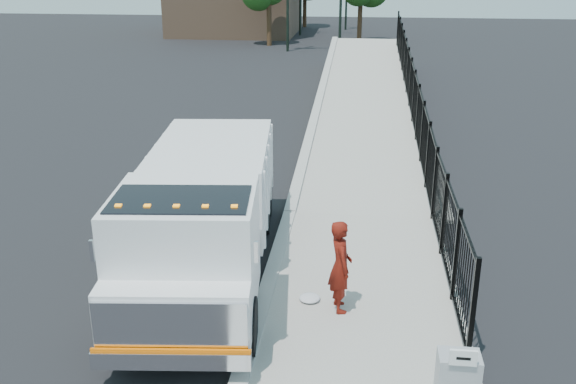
# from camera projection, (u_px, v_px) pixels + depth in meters

# --- Properties ---
(ground) EXTENTS (120.00, 120.00, 0.00)m
(ground) POSITION_uv_depth(u_px,v_px,m) (267.00, 294.00, 12.59)
(ground) COLOR black
(ground) RESTS_ON ground
(sidewalk) EXTENTS (3.55, 12.00, 0.12)m
(sidewalk) POSITION_uv_depth(u_px,v_px,m) (365.00, 357.00, 10.50)
(sidewalk) COLOR #9E998E
(sidewalk) RESTS_ON ground
(curb) EXTENTS (0.30, 12.00, 0.16)m
(curb) POSITION_uv_depth(u_px,v_px,m) (250.00, 349.00, 10.70)
(curb) COLOR #ADAAA3
(curb) RESTS_ON ground
(ramp) EXTENTS (3.95, 24.06, 3.19)m
(ramp) POSITION_uv_depth(u_px,v_px,m) (371.00, 111.00, 27.26)
(ramp) COLOR #9E998E
(ramp) RESTS_ON ground
(iron_fence) EXTENTS (0.10, 28.00, 1.80)m
(iron_fence) POSITION_uv_depth(u_px,v_px,m) (413.00, 113.00, 23.07)
(iron_fence) COLOR black
(iron_fence) RESTS_ON ground
(truck) EXTENTS (3.17, 7.83, 2.61)m
(truck) POSITION_uv_depth(u_px,v_px,m) (203.00, 212.00, 12.71)
(truck) COLOR black
(truck) RESTS_ON ground
(worker) EXTENTS (0.57, 0.72, 1.75)m
(worker) POSITION_uv_depth(u_px,v_px,m) (340.00, 266.00, 11.54)
(worker) COLOR #65140B
(worker) RESTS_ON sidewalk
(arrow_sign) EXTENTS (0.35, 0.04, 0.22)m
(arrow_sign) POSITION_uv_depth(u_px,v_px,m) (463.00, 358.00, 8.09)
(arrow_sign) COLOR white
(arrow_sign) RESTS_ON utility_cabinet
(debris) EXTENTS (0.40, 0.40, 0.10)m
(debris) POSITION_uv_depth(u_px,v_px,m) (310.00, 298.00, 12.11)
(debris) COLOR silver
(debris) RESTS_ON sidewalk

